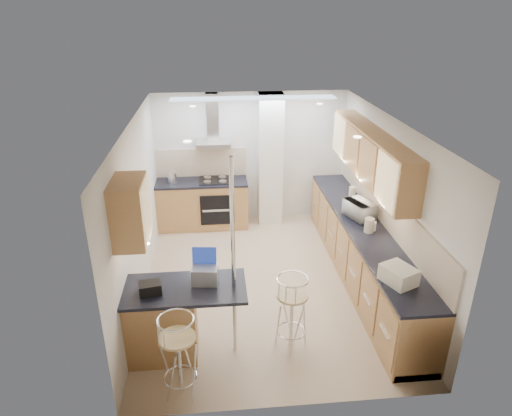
{
  "coord_description": "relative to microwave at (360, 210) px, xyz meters",
  "views": [
    {
      "loc": [
        -0.71,
        -5.94,
        3.91
      ],
      "look_at": [
        -0.11,
        0.2,
        1.17
      ],
      "focal_mm": 32.0,
      "sensor_mm": 36.0,
      "label": 1
    }
  ],
  "objects": [
    {
      "name": "bar_stool_end",
      "position": [
        -1.33,
        -1.71,
        -0.56
      ],
      "size": [
        0.57,
        0.57,
        1.0
      ],
      "primitive_type": null,
      "rotation": [
        0.0,
        0.0,
        0.98
      ],
      "color": "tan",
      "rests_on": "ground"
    },
    {
      "name": "peninsula",
      "position": [
        -2.62,
        -1.7,
        -0.58
      ],
      "size": [
        1.47,
        0.72,
        0.94
      ],
      "color": "#A16B40",
      "rests_on": "ground"
    },
    {
      "name": "jar_b",
      "position": [
        -0.03,
        0.36,
        -0.06
      ],
      "size": [
        0.13,
        0.13,
        0.14
      ],
      "primitive_type": "cylinder",
      "rotation": [
        0.0,
        0.0,
        -0.24
      ],
      "color": "beige",
      "rests_on": "right_counter"
    },
    {
      "name": "jar_c",
      "position": [
        -0.02,
        -0.49,
        -0.03
      ],
      "size": [
        0.17,
        0.17,
        0.21
      ],
      "primitive_type": "cylinder",
      "rotation": [
        0.0,
        0.0,
        0.27
      ],
      "color": "#B3A98F",
      "rests_on": "right_counter"
    },
    {
      "name": "back_counter",
      "position": [
        -2.45,
        1.85,
        -0.59
      ],
      "size": [
        1.7,
        0.63,
        0.92
      ],
      "color": "#A16B40",
      "rests_on": "ground"
    },
    {
      "name": "kettle",
      "position": [
        -2.98,
        1.8,
        -0.04
      ],
      "size": [
        0.16,
        0.16,
        0.2
      ],
      "primitive_type": "cylinder",
      "color": "silver",
      "rests_on": "back_counter"
    },
    {
      "name": "microwave",
      "position": [
        0.0,
        0.0,
        0.0
      ],
      "size": [
        0.48,
        0.57,
        0.27
      ],
      "primitive_type": "imported",
      "rotation": [
        0.0,
        0.0,
        1.93
      ],
      "color": "white",
      "rests_on": "right_counter"
    },
    {
      "name": "jar_a",
      "position": [
        0.14,
        0.88,
        -0.05
      ],
      "size": [
        0.13,
        0.13,
        0.16
      ],
      "primitive_type": "cylinder",
      "rotation": [
        0.0,
        0.0,
        0.05
      ],
      "color": "beige",
      "rests_on": "right_counter"
    },
    {
      "name": "jar_d",
      "position": [
        0.06,
        -0.44,
        -0.07
      ],
      "size": [
        0.12,
        0.12,
        0.13
      ],
      "primitive_type": "cylinder",
      "rotation": [
        0.0,
        0.0,
        0.24
      ],
      "color": "white",
      "rests_on": "right_counter"
    },
    {
      "name": "right_counter",
      "position": [
        0.0,
        -0.25,
        -0.59
      ],
      "size": [
        0.63,
        4.4,
        0.92
      ],
      "color": "#A16B40",
      "rests_on": "ground"
    },
    {
      "name": "bar_stool_near",
      "position": [
        -2.66,
        -2.35,
        -0.55
      ],
      "size": [
        0.52,
        0.52,
        1.01
      ],
      "primitive_type": null,
      "rotation": [
        0.0,
        0.0,
        0.31
      ],
      "color": "tan",
      "rests_on": "ground"
    },
    {
      "name": "laptop",
      "position": [
        -2.36,
        -1.62,
        -0.01
      ],
      "size": [
        0.32,
        0.26,
        0.21
      ],
      "primitive_type": "cube",
      "rotation": [
        0.0,
        0.0,
        -0.12
      ],
      "color": "#93969A",
      "rests_on": "peninsula"
    },
    {
      "name": "ground",
      "position": [
        -1.5,
        -0.25,
        -1.05
      ],
      "size": [
        4.8,
        4.8,
        0.0
      ],
      "primitive_type": "plane",
      "color": "tan",
      "rests_on": "ground"
    },
    {
      "name": "bread_bin",
      "position": [
        -0.09,
        -1.8,
        -0.03
      ],
      "size": [
        0.43,
        0.47,
        0.2
      ],
      "primitive_type": "cube",
      "rotation": [
        0.0,
        0.0,
        0.42
      ],
      "color": "beige",
      "rests_on": "right_counter"
    },
    {
      "name": "room_shell",
      "position": [
        -1.17,
        0.12,
        0.49
      ],
      "size": [
        3.64,
        4.84,
        2.51
      ],
      "color": "silver",
      "rests_on": "ground"
    },
    {
      "name": "bag",
      "position": [
        -2.98,
        -1.78,
        -0.05
      ],
      "size": [
        0.28,
        0.22,
        0.13
      ],
      "primitive_type": "cube",
      "rotation": [
        0.0,
        0.0,
        0.2
      ],
      "color": "black",
      "rests_on": "peninsula"
    }
  ]
}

